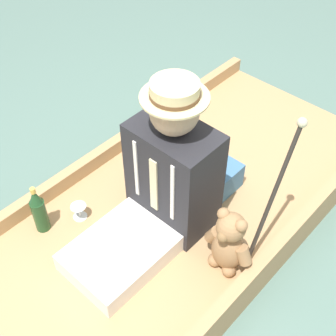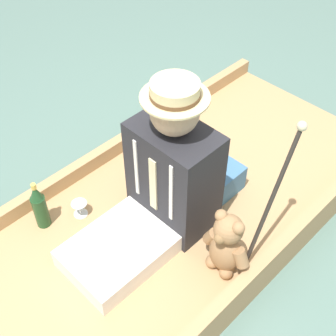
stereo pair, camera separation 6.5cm
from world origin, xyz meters
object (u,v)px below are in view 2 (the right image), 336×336
(wine_glass, at_px, (80,207))
(teddy_bear, at_px, (226,245))
(champagne_bottle, at_px, (39,206))
(seated_person, at_px, (163,182))
(walking_cane, at_px, (276,189))

(wine_glass, bearing_deg, teddy_bear, -159.35)
(teddy_bear, bearing_deg, wine_glass, 20.65)
(wine_glass, relative_size, champagne_bottle, 0.29)
(wine_glass, bearing_deg, champagne_bottle, 63.23)
(seated_person, relative_size, walking_cane, 1.09)
(seated_person, xyz_separation_m, champagne_bottle, (0.44, 0.44, -0.17))
(wine_glass, height_order, champagne_bottle, champagne_bottle)
(seated_person, xyz_separation_m, walking_cane, (-0.47, -0.22, 0.14))
(wine_glass, xyz_separation_m, walking_cane, (-0.82, -0.49, 0.39))
(seated_person, distance_m, champagne_bottle, 0.65)
(teddy_bear, bearing_deg, champagne_bottle, 28.56)
(seated_person, bearing_deg, champagne_bottle, 40.40)
(wine_glass, distance_m, walking_cane, 1.04)
(champagne_bottle, bearing_deg, seated_person, -134.95)
(seated_person, height_order, champagne_bottle, seated_person)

